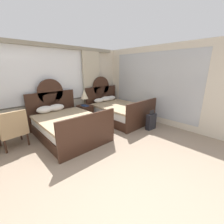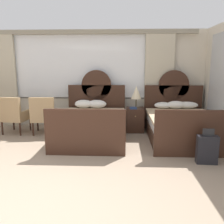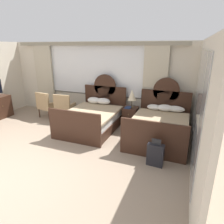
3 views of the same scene
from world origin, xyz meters
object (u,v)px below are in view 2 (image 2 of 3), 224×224
armchair_by_window_left (44,115)px  suitcase_on_floor (207,149)px  table_lamp_on_nightstand (136,93)px  book_on_nightstand (133,108)px  bed_near_mirror (181,125)px  armchair_by_window_centre (14,114)px  bed_near_window (92,124)px  nightstand_between_beds (135,120)px

armchair_by_window_left → suitcase_on_floor: 3.92m
armchair_by_window_left → table_lamp_on_nightstand: bearing=9.3°
book_on_nightstand → bed_near_mirror: bearing=-27.3°
bed_near_mirror → book_on_nightstand: 1.29m
armchair_by_window_centre → book_on_nightstand: bearing=4.9°
table_lamp_on_nightstand → book_on_nightstand: 0.41m
table_lamp_on_nightstand → suitcase_on_floor: bearing=-61.3°
bed_near_window → book_on_nightstand: (1.00, 0.58, 0.30)m
bed_near_mirror → armchair_by_window_left: bearing=174.7°
suitcase_on_floor → nightstand_between_beds: bearing=119.6°
bed_near_mirror → suitcase_on_floor: bed_near_mirror is taller
book_on_nightstand → bed_near_window: bearing=-149.9°
bed_near_mirror → book_on_nightstand: (-1.11, 0.57, 0.29)m
bed_near_mirror → armchair_by_window_centre: 4.18m
nightstand_between_beds → armchair_by_window_centre: armchair_by_window_centre is taller
nightstand_between_beds → suitcase_on_floor: suitcase_on_floor is taller
bed_near_window → book_on_nightstand: size_ratio=8.39×
bed_near_window → armchair_by_window_centre: bed_near_window is taller
bed_near_mirror → armchair_by_window_left: (-3.39, 0.31, 0.15)m
bed_near_window → table_lamp_on_nightstand: bearing=33.1°
nightstand_between_beds → bed_near_mirror: bearing=-32.3°
bed_near_window → book_on_nightstand: bearing=30.1°
table_lamp_on_nightstand → suitcase_on_floor: size_ratio=0.90×
bed_near_mirror → book_on_nightstand: bed_near_mirror is taller
book_on_nightstand → armchair_by_window_left: 2.30m
suitcase_on_floor → armchair_by_window_centre: bearing=158.1°
bed_near_mirror → suitcase_on_floor: bearing=-85.0°
suitcase_on_floor → table_lamp_on_nightstand: bearing=118.7°
bed_near_window → nightstand_between_beds: size_ratio=3.45×
bed_near_mirror → suitcase_on_floor: size_ratio=3.38×
bed_near_mirror → nightstand_between_beds: bed_near_mirror is taller
bed_near_mirror → suitcase_on_floor: (0.12, -1.41, -0.09)m
table_lamp_on_nightstand → suitcase_on_floor: 2.52m
bed_near_window → table_lamp_on_nightstand: size_ratio=3.77×
nightstand_between_beds → suitcase_on_floor: (1.18, -2.08, -0.05)m
bed_near_mirror → table_lamp_on_nightstand: size_ratio=3.77×
bed_near_mirror → armchair_by_window_centre: bed_near_mirror is taller
bed_near_window → table_lamp_on_nightstand: (1.08, 0.71, 0.68)m
bed_near_mirror → nightstand_between_beds: (-1.06, 0.67, -0.04)m
book_on_nightstand → suitcase_on_floor: bearing=-58.1°
bed_near_window → armchair_by_window_left: size_ratio=2.26×
armchair_by_window_left → armchair_by_window_centre: 0.78m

